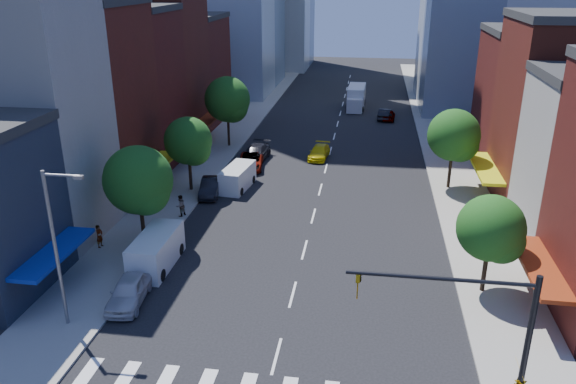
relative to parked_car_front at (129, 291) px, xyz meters
name	(u,v)px	position (x,y,z in m)	size (l,w,h in m)	color
ground	(276,356)	(9.50, -3.71, -0.79)	(220.00, 220.00, 0.00)	black
sidewalk_left	(229,136)	(-3.00, 36.29, -0.71)	(5.00, 120.00, 0.15)	gray
sidewalk_right	(443,145)	(22.00, 36.29, -0.71)	(5.00, 120.00, 0.15)	gray
bldg_left_1	(10,116)	(-11.50, 8.29, 8.21)	(12.00, 8.00, 18.00)	silver
bldg_left_2	(72,104)	(-11.50, 16.79, 7.21)	(12.00, 9.00, 16.00)	#5A1F15
bldg_left_3	(116,90)	(-11.50, 25.29, 6.71)	(12.00, 8.00, 15.00)	#581A16
bldg_left_4	(147,67)	(-11.50, 33.79, 7.71)	(12.00, 9.00, 17.00)	#5A1F15
bldg_left_5	(177,71)	(-11.50, 43.29, 5.71)	(12.00, 10.00, 13.00)	#581A16
bldg_right_3	(545,103)	(30.50, 30.29, 5.71)	(12.00, 10.00, 13.00)	#581A16
traffic_signal	(508,365)	(19.44, -8.21, 3.37)	(7.24, 2.24, 8.00)	black
streetlight	(57,240)	(-2.31, -2.71, 4.49)	(2.25, 0.25, 9.00)	slate
tree_left_near	(140,183)	(-1.85, 7.22, 4.08)	(4.80, 4.80, 7.30)	black
tree_left_mid	(190,143)	(-1.85, 18.22, 3.74)	(4.20, 4.20, 6.65)	black
tree_left_far	(229,101)	(-1.85, 32.22, 4.42)	(5.00, 5.00, 7.75)	black
tree_right_near	(493,231)	(21.15, 4.22, 3.40)	(4.00, 4.00, 6.20)	black
tree_right_far	(455,137)	(21.15, 22.22, 4.08)	(4.60, 4.60, 7.20)	black
parked_car_front	(129,291)	(0.00, 0.00, 0.00)	(1.86, 4.62, 1.58)	#BBBAC0
parked_car_second	(211,187)	(0.00, 17.64, -0.05)	(1.57, 4.49, 1.48)	black
parked_car_third	(251,161)	(2.00, 25.23, -0.07)	(2.38, 5.15, 1.43)	#999999
parked_car_rear	(255,153)	(2.00, 27.68, 0.02)	(2.25, 5.54, 1.61)	black
cargo_van_near	(156,252)	(0.00, 4.41, 0.35)	(2.21, 5.39, 2.29)	silver
cargo_van_far	(237,178)	(1.98, 19.49, 0.24)	(2.51, 5.05, 2.07)	silver
taxi	(319,152)	(8.50, 29.54, -0.13)	(1.85, 4.54, 1.32)	yellow
traffic_car_oncoming	(385,114)	(15.58, 47.69, -0.07)	(1.53, 4.38, 1.44)	black
traffic_car_far	(389,115)	(16.11, 47.40, -0.11)	(1.60, 3.97, 1.35)	#999999
box_truck	(356,98)	(11.51, 53.78, 0.69)	(2.58, 7.83, 3.13)	silver
pedestrian_near	(99,236)	(-4.90, 6.34, 0.21)	(0.61, 0.40, 1.69)	#999999
pedestrian_far	(180,206)	(-1.00, 12.44, 0.24)	(0.86, 0.67, 1.76)	#999999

